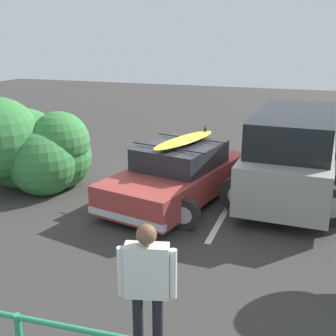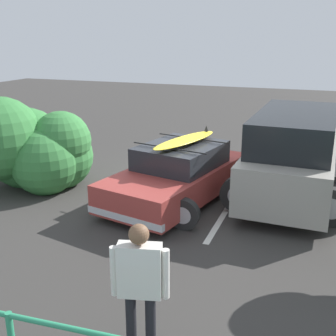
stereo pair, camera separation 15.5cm
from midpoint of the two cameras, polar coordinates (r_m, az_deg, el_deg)
The scene contains 6 objects.
ground_plane at distance 10.50m, azimuth 1.13°, elevation -2.78°, with size 44.00×44.00×0.02m, color #383533.
parking_stripe at distance 9.47m, azimuth 7.67°, elevation -5.19°, with size 3.74×0.12×0.00m, color silver.
sedan_car at distance 9.58m, azimuth 0.87°, elevation -0.84°, with size 2.90×4.29×1.57m.
suv_car at distance 10.14m, azimuth 16.03°, elevation 1.92°, with size 2.71×4.87×2.00m.
person_bystander at distance 4.84m, azimuth -3.80°, elevation -15.01°, with size 0.65×0.31×1.71m.
bush_near_left at distance 10.89m, azimuth -18.65°, elevation 2.59°, with size 2.95×2.73×2.38m.
Camera 1 is at (-3.01, 9.38, 3.62)m, focal length 45.00 mm.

